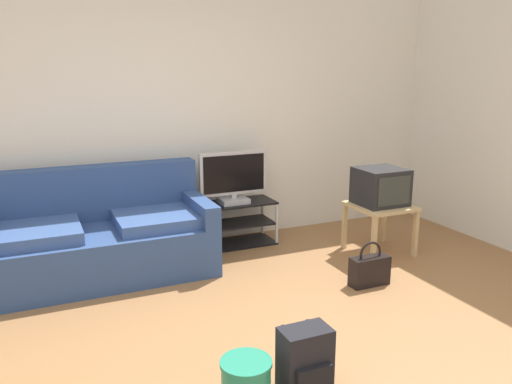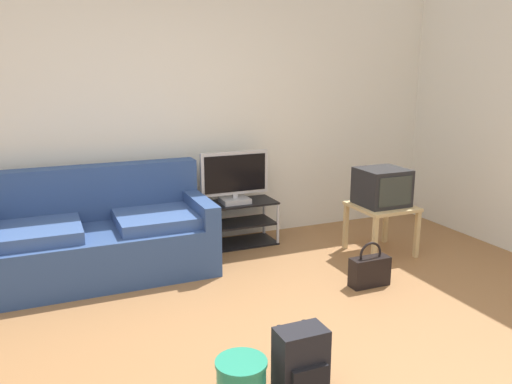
# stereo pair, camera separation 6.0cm
# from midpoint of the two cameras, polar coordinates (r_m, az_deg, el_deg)

# --- Properties ---
(ground_plane) EXTENTS (9.00, 9.80, 0.02)m
(ground_plane) POSITION_cam_midpoint_polar(r_m,az_deg,el_deg) (3.22, 0.91, -19.22)
(ground_plane) COLOR olive
(wall_back) EXTENTS (9.00, 0.10, 2.70)m
(wall_back) POSITION_cam_midpoint_polar(r_m,az_deg,el_deg) (5.05, -10.93, 9.02)
(wall_back) COLOR silver
(wall_back) RESTS_ON ground_plane
(couch) EXTENTS (1.88, 0.89, 0.90)m
(couch) POSITION_cam_midpoint_polar(r_m,az_deg,el_deg) (4.60, -17.48, -4.87)
(couch) COLOR navy
(couch) RESTS_ON ground_plane
(tv_stand) EXTENTS (0.83, 0.37, 0.44)m
(tv_stand) POSITION_cam_midpoint_polar(r_m,az_deg,el_deg) (5.14, -2.89, -3.53)
(tv_stand) COLOR black
(tv_stand) RESTS_ON ground_plane
(flat_tv) EXTENTS (0.69, 0.22, 0.51)m
(flat_tv) POSITION_cam_midpoint_polar(r_m,az_deg,el_deg) (5.00, -2.86, 1.56)
(flat_tv) COLOR #B2B2B7
(flat_tv) RESTS_ON tv_stand
(side_table) EXTENTS (0.53, 0.53, 0.47)m
(side_table) POSITION_cam_midpoint_polar(r_m,az_deg,el_deg) (5.02, 13.28, -2.18)
(side_table) COLOR tan
(side_table) RESTS_ON ground_plane
(crt_tv) EXTENTS (0.43, 0.41, 0.35)m
(crt_tv) POSITION_cam_midpoint_polar(r_m,az_deg,el_deg) (4.97, 13.32, 0.61)
(crt_tv) COLOR #232326
(crt_tv) RESTS_ON side_table
(backpack) EXTENTS (0.28, 0.25, 0.37)m
(backpack) POSITION_cam_midpoint_polar(r_m,az_deg,el_deg) (2.96, 4.86, -18.15)
(backpack) COLOR black
(backpack) RESTS_ON ground_plane
(handbag) EXTENTS (0.33, 0.13, 0.37)m
(handbag) POSITION_cam_midpoint_polar(r_m,az_deg,el_deg) (4.33, 12.09, -8.42)
(handbag) COLOR black
(handbag) RESTS_ON ground_plane
(cleaning_bucket) EXTENTS (0.28, 0.28, 0.25)m
(cleaning_bucket) POSITION_cam_midpoint_polar(r_m,az_deg,el_deg) (2.88, -1.74, -20.23)
(cleaning_bucket) COLOR #238466
(cleaning_bucket) RESTS_ON ground_plane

